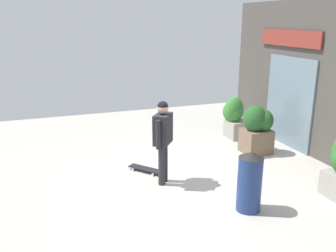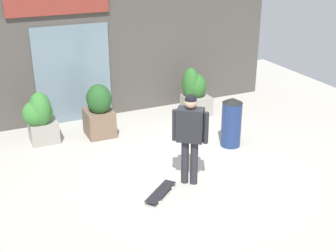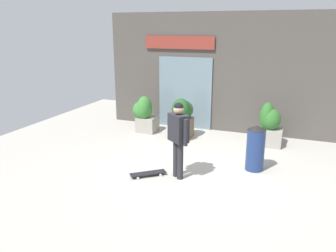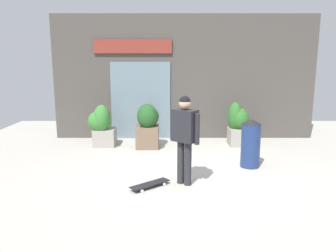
% 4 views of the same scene
% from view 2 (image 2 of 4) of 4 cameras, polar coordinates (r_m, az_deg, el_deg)
% --- Properties ---
extents(ground_plane, '(12.00, 12.00, 0.00)m').
position_cam_2_polar(ground_plane, '(8.45, 2.22, -5.38)').
color(ground_plane, '#B2ADA3').
extents(building_facade, '(7.48, 0.31, 3.52)m').
position_cam_2_polar(building_facade, '(10.74, -5.96, 10.68)').
color(building_facade, '#4C4742').
rests_on(building_facade, ground_plane).
extents(skateboarder, '(0.51, 0.47, 1.63)m').
position_cam_2_polar(skateboarder, '(7.56, 2.81, -0.56)').
color(skateboarder, '#28282D').
rests_on(skateboarder, ground_plane).
extents(skateboard, '(0.72, 0.65, 0.08)m').
position_cam_2_polar(skateboard, '(7.61, -0.93, -8.28)').
color(skateboard, black).
rests_on(skateboard, ground_plane).
extents(planter_box_left, '(0.63, 0.61, 1.15)m').
position_cam_2_polar(planter_box_left, '(10.78, 3.34, 4.31)').
color(planter_box_left, gray).
rests_on(planter_box_left, ground_plane).
extents(planter_box_right, '(0.58, 0.71, 1.16)m').
position_cam_2_polar(planter_box_right, '(9.71, -8.68, 2.22)').
color(planter_box_right, brown).
rests_on(planter_box_right, ground_plane).
extents(planter_box_mid, '(0.68, 0.66, 1.12)m').
position_cam_2_polar(planter_box_mid, '(9.56, -15.85, 1.15)').
color(planter_box_mid, gray).
rests_on(planter_box_mid, ground_plane).
extents(trash_bin, '(0.41, 0.41, 1.03)m').
position_cam_2_polar(trash_bin, '(9.22, 7.98, 0.50)').
color(trash_bin, navy).
rests_on(trash_bin, ground_plane).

